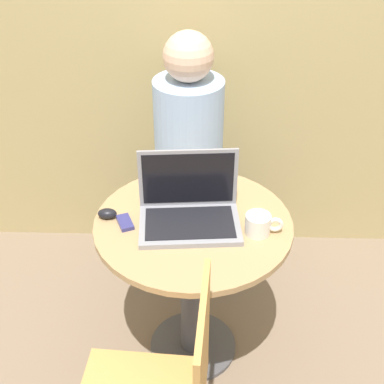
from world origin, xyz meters
name	(u,v)px	position (x,y,z in m)	size (l,w,h in m)	color
ground_plane	(193,347)	(0.00, 0.00, 0.00)	(12.00, 12.00, 0.00)	#7F6B56
back_wall	(198,2)	(0.00, 0.82, 1.30)	(7.00, 0.05, 2.60)	tan
round_table	(193,262)	(0.00, 0.00, 0.51)	(0.75, 0.75, 0.71)	#4C4C51
laptop	(189,209)	(-0.02, 0.01, 0.77)	(0.39, 0.27, 0.26)	gray
cell_phone	(125,222)	(-0.25, -0.02, 0.72)	(0.08, 0.10, 0.02)	navy
computer_mouse	(107,214)	(-0.33, 0.01, 0.73)	(0.07, 0.05, 0.04)	black
coffee_cup	(259,224)	(0.24, -0.06, 0.75)	(0.14, 0.09, 0.08)	white
person_seated	(191,173)	(-0.03, 0.62, 0.53)	(0.36, 0.51, 1.25)	#3D4766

